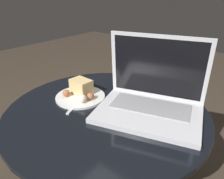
% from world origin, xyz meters
% --- Properties ---
extents(table, '(0.76, 0.76, 0.50)m').
position_xyz_m(table, '(0.00, 0.00, 0.38)').
color(table, '#515156').
rests_on(table, ground_plane).
extents(laptop, '(0.43, 0.36, 0.27)m').
position_xyz_m(laptop, '(0.13, 0.10, 0.56)').
color(laptop, silver).
rests_on(laptop, table).
extents(beer_glass, '(0.06, 0.06, 0.24)m').
position_xyz_m(beer_glass, '(-0.02, 0.23, 0.62)').
color(beer_glass, '#C6701E').
rests_on(beer_glass, table).
extents(snack_plate, '(0.20, 0.20, 0.07)m').
position_xyz_m(snack_plate, '(-0.15, 0.01, 0.52)').
color(snack_plate, silver).
rests_on(snack_plate, table).
extents(fork, '(0.09, 0.19, 0.00)m').
position_xyz_m(fork, '(-0.13, -0.02, 0.50)').
color(fork, silver).
rests_on(fork, table).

